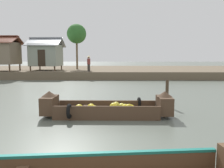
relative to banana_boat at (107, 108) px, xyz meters
name	(u,v)px	position (x,y,z in m)	size (l,w,h in m)	color
ground_plane	(101,92)	(-0.56, 6.01, -0.33)	(300.00, 300.00, 0.00)	#596056
riverbank_strip	(109,71)	(-0.56, 23.93, 0.08)	(160.00, 20.00, 0.80)	brown
banana_boat	(107,108)	(0.00, 0.00, 0.00)	(4.81, 1.82, 0.95)	#473323
stilt_house_left	(0,53)	(-12.16, 15.98, 2.46)	(4.22, 3.40, 3.81)	#4C3826
stilt_house_mid_left	(46,55)	(-7.67, 17.78, 2.28)	(3.78, 4.00, 3.79)	#4C3826
palm_tree_near	(77,34)	(-4.54, 20.30, 4.89)	(2.43, 2.43, 5.67)	brown
vendor_person	(89,63)	(-2.44, 15.11, 1.40)	(0.44, 0.44, 1.66)	#332D28
mooring_post	(167,93)	(2.63, 1.78, 0.28)	(0.14, 0.14, 1.20)	#423323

